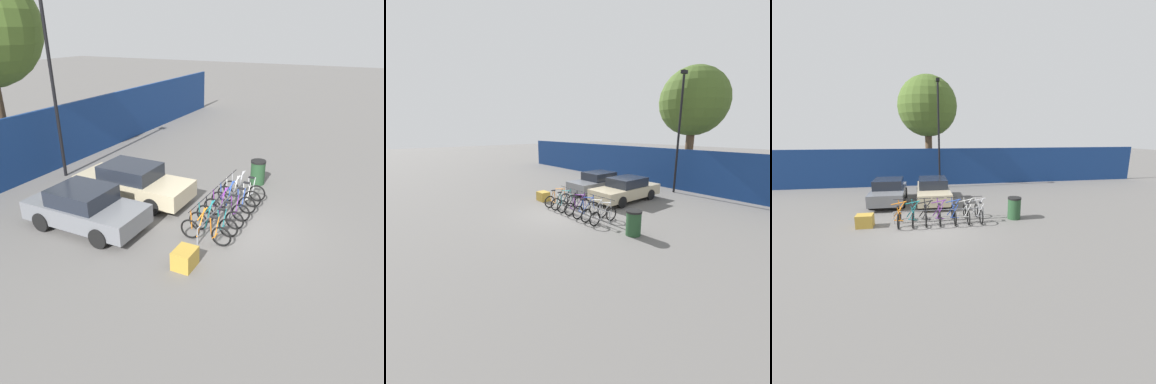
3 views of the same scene
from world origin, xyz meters
TOP-DOWN VIEW (x-y plane):
  - ground_plane at (0.00, 0.00)m, footprint 120.00×120.00m
  - hoarding_wall at (0.00, 9.50)m, footprint 36.00×0.16m
  - bike_rack at (0.52, 0.68)m, footprint 4.12×0.04m
  - bicycle_orange at (-1.27, 0.53)m, footprint 0.68×1.71m
  - bicycle_teal at (-0.68, 0.53)m, footprint 0.68×1.71m
  - bicycle_black at (-0.12, 0.53)m, footprint 0.68×1.71m
  - bicycle_purple at (0.48, 0.53)m, footprint 0.68×1.71m
  - bicycle_blue at (1.14, 0.53)m, footprint 0.68×1.71m
  - bicycle_white at (1.73, 0.53)m, footprint 0.68×1.71m
  - bicycle_silver at (2.30, 0.53)m, footprint 0.68×1.71m
  - car_grey at (-2.13, 4.46)m, footprint 1.91×4.02m
  - car_beige at (0.41, 4.32)m, footprint 1.91×4.48m
  - lamp_post at (1.12, 8.50)m, footprint 0.24×0.44m
  - trash_bin at (4.01, 0.51)m, footprint 0.63×0.63m
  - cargo_crate at (-2.71, 0.49)m, footprint 0.70×0.56m
  - tree_behind_hoarding at (0.46, 11.30)m, footprint 4.78×4.78m

SIDE VIEW (x-z plane):
  - ground_plane at x=0.00m, z-range 0.00..0.00m
  - cargo_crate at x=-2.71m, z-range 0.00..0.55m
  - bicycle_orange at x=-1.27m, z-range -0.15..0.90m
  - bicycle_teal at x=-0.68m, z-range -0.15..0.90m
  - bicycle_black at x=-0.12m, z-range -0.15..0.90m
  - bicycle_purple at x=0.48m, z-range -0.15..0.90m
  - bicycle_blue at x=1.14m, z-range -0.15..0.90m
  - bicycle_white at x=1.73m, z-range -0.15..0.90m
  - bicycle_silver at x=2.30m, z-range -0.15..0.90m
  - bike_rack at x=0.52m, z-range 0.21..0.78m
  - trash_bin at x=4.01m, z-range 0.00..1.03m
  - car_grey at x=-2.13m, z-range -0.01..1.39m
  - car_beige at x=0.41m, z-range -0.01..1.39m
  - hoarding_wall at x=0.00m, z-range 0.00..2.84m
  - lamp_post at x=1.12m, z-range 0.36..8.06m
  - tree_behind_hoarding at x=0.46m, z-range 1.81..10.32m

